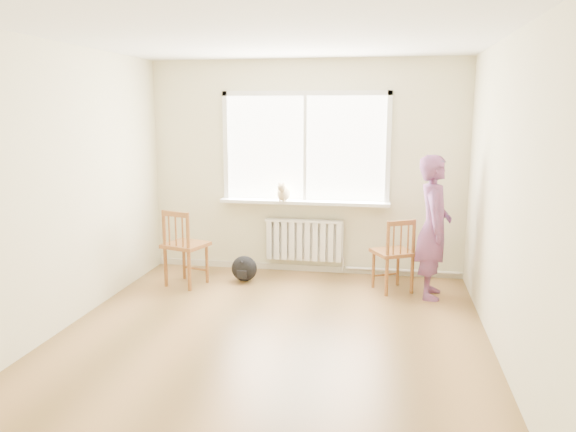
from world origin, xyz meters
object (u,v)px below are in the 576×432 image
at_px(person, 433,227).
at_px(backpack, 244,269).
at_px(chair_right, 395,255).
at_px(chair_left, 183,248).
at_px(cat, 283,193).

distance_m(person, backpack, 2.32).
xyz_separation_m(chair_right, backpack, (-1.81, 0.09, -0.28)).
distance_m(chair_right, person, 0.55).
height_order(chair_left, backpack, chair_left).
xyz_separation_m(person, cat, (-1.80, 0.57, 0.25)).
bearing_deg(person, chair_left, 95.28).
xyz_separation_m(chair_left, chair_right, (2.48, 0.21, -0.03)).
relative_size(chair_left, person, 0.58).
bearing_deg(cat, person, -14.11).
relative_size(chair_left, chair_right, 1.07).
bearing_deg(chair_right, chair_left, -23.74).
bearing_deg(backpack, cat, 42.78).
bearing_deg(person, cat, 75.31).
xyz_separation_m(chair_right, person, (0.40, -0.09, 0.36)).
distance_m(cat, backpack, 1.06).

